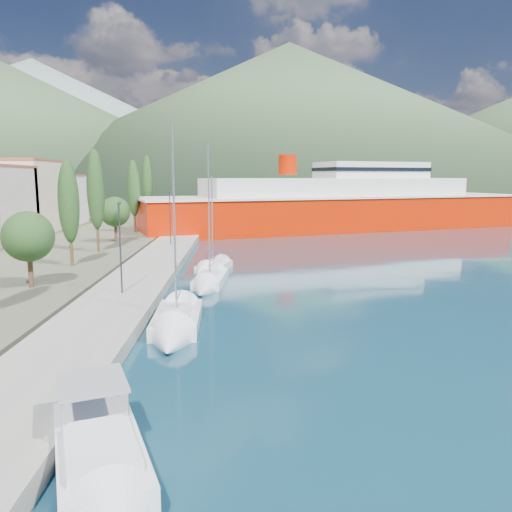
{
  "coord_description": "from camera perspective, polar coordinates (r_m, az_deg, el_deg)",
  "views": [
    {
      "loc": [
        -1.09,
        -17.66,
        8.52
      ],
      "look_at": [
        0.0,
        14.0,
        3.5
      ],
      "focal_mm": 35.0,
      "sensor_mm": 36.0,
      "label": 1
    }
  ],
  "objects": [
    {
      "name": "quay",
      "position": [
        45.11,
        -12.04,
        -1.57
      ],
      "size": [
        5.0,
        88.0,
        0.8
      ],
      "primitive_type": "cube",
      "color": "gray",
      "rests_on": "ground"
    },
    {
      "name": "motor_cruiser",
      "position": [
        14.89,
        -16.87,
        -24.05
      ],
      "size": [
        5.02,
        8.33,
        2.96
      ],
      "color": "black",
      "rests_on": "ground"
    },
    {
      "name": "hills_near",
      "position": [
        404.6,
        12.63,
        14.56
      ],
      "size": [
        1010.0,
        520.0,
        115.0
      ],
      "color": "#3A5233",
      "rests_on": "ground"
    },
    {
      "name": "ground",
      "position": [
        137.93,
        -1.52,
        5.46
      ],
      "size": [
        1400.0,
        1400.0,
        0.0
      ],
      "primitive_type": "plane",
      "color": "#123749"
    },
    {
      "name": "hills_far",
      "position": [
        655.17,
        10.71,
        14.89
      ],
      "size": [
        1480.0,
        900.0,
        180.0
      ],
      "color": "gray",
      "rests_on": "ground"
    },
    {
      "name": "lamp_posts",
      "position": [
        34.21,
        -15.33,
        1.23
      ],
      "size": [
        0.15,
        50.08,
        6.06
      ],
      "color": "#2D2D33",
      "rests_on": "quay"
    },
    {
      "name": "ferry",
      "position": [
        82.99,
        9.27,
        5.65
      ],
      "size": [
        64.28,
        32.93,
        12.58
      ],
      "color": "#BB1900",
      "rests_on": "ground"
    },
    {
      "name": "sailboat_far",
      "position": [
        45.05,
        -5.52,
        -1.59
      ],
      "size": [
        3.94,
        6.73,
        9.43
      ],
      "color": "silver",
      "rests_on": "ground"
    },
    {
      "name": "sailboat_mid",
      "position": [
        38.73,
        -5.65,
        -3.3
      ],
      "size": [
        3.01,
        8.55,
        12.05
      ],
      "color": "silver",
      "rests_on": "ground"
    },
    {
      "name": "sailboat_near",
      "position": [
        27.48,
        -9.38,
        -8.46
      ],
      "size": [
        2.78,
        8.69,
        12.39
      ],
      "color": "silver",
      "rests_on": "ground"
    },
    {
      "name": "tree_row",
      "position": [
        52.51,
        -18.54,
        5.64
      ],
      "size": [
        3.62,
        65.08,
        11.36
      ],
      "color": "#47301E",
      "rests_on": "land_strip"
    }
  ]
}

